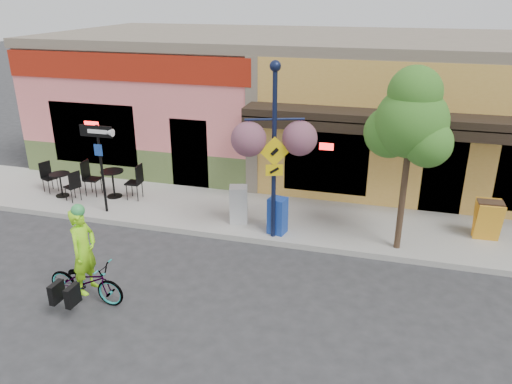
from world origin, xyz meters
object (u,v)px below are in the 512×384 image
building (310,100)px  cyclist_rider (85,262)px  lamp_post (274,154)px  newspaper_box_blue (277,216)px  newspaper_box_grey (239,204)px  bicycle (86,281)px  one_way_sign (102,170)px  street_tree (407,161)px

building → cyclist_rider: size_ratio=10.22×
building → lamp_post: bearing=-87.4°
building → newspaper_box_blue: 6.74m
cyclist_rider → newspaper_box_grey: (1.90, 4.09, -0.24)m
building → newspaper_box_blue: bearing=-86.8°
bicycle → one_way_sign: (-1.81, 3.74, 0.94)m
lamp_post → one_way_sign: (-4.84, 0.23, -0.93)m
newspaper_box_grey → street_tree: street_tree is taller
one_way_sign → newspaper_box_blue: size_ratio=2.62×
bicycle → cyclist_rider: size_ratio=0.95×
one_way_sign → newspaper_box_grey: size_ratio=2.48×
bicycle → street_tree: 7.35m
newspaper_box_grey → street_tree: bearing=-20.6°
building → one_way_sign: size_ratio=7.36×
bicycle → newspaper_box_blue: size_ratio=1.79×
cyclist_rider → lamp_post: 4.82m
one_way_sign → newspaper_box_blue: one_way_sign is taller
building → bicycle: (-2.72, -10.26, -1.81)m
building → newspaper_box_grey: (-0.77, -6.17, -1.60)m
bicycle → lamp_post: bearing=-38.3°
newspaper_box_blue → street_tree: size_ratio=0.22×
lamp_post → one_way_sign: 4.93m
building → bicycle: size_ratio=10.79×
building → cyclist_rider: bearing=-104.6°
cyclist_rider → newspaper_box_grey: 4.51m
newspaper_box_blue → cyclist_rider: bearing=-116.8°
building → one_way_sign: bearing=-124.8°
bicycle → lamp_post: size_ratio=0.39×
building → newspaper_box_grey: 6.42m
cyclist_rider → street_tree: bearing=-55.6°
bicycle → street_tree: (6.04, 3.73, 1.88)m
bicycle → one_way_sign: one_way_sign is taller
newspaper_box_grey → newspaper_box_blue: bearing=-33.1°
one_way_sign → street_tree: (7.85, -0.01, 0.94)m
cyclist_rider → building: bearing=-12.1°
one_way_sign → building: bearing=55.0°
newspaper_box_blue → one_way_sign: bearing=-167.7°
building → lamp_post: (0.31, -6.75, 0.06)m
bicycle → newspaper_box_grey: bearing=-23.0°
bicycle → cyclist_rider: bearing=-87.5°
newspaper_box_blue → bicycle: bearing=-117.3°
bicycle → newspaper_box_grey: 4.53m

